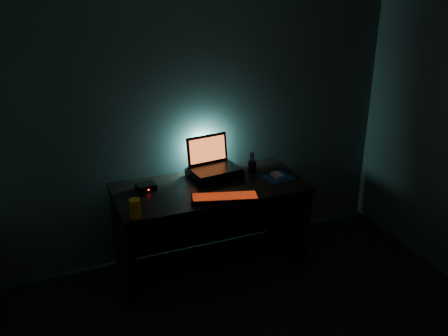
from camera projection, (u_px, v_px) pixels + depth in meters
name	position (u px, v px, depth m)	size (l,w,h in m)	color
room	(330.00, 224.00, 2.33)	(3.50, 4.00, 2.50)	black
desk	(208.00, 212.00, 4.06)	(1.50, 0.70, 0.75)	black
riser	(215.00, 173.00, 4.06)	(0.40, 0.30, 0.06)	black
laptop	(212.00, 161.00, 4.07)	(0.41, 0.32, 0.26)	black
keyboard	(225.00, 198.00, 3.69)	(0.52, 0.29, 0.03)	black
mousepad	(278.00, 178.00, 4.06)	(0.22, 0.20, 0.00)	navy
mouse	(278.00, 176.00, 4.05)	(0.07, 0.11, 0.03)	gray
pen_cup	(252.00, 167.00, 4.13)	(0.07, 0.07, 0.10)	black
juice_glass	(135.00, 208.00, 3.41)	(0.08, 0.08, 0.13)	#FDAB0D
router	(146.00, 187.00, 3.84)	(0.15, 0.13, 0.05)	black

